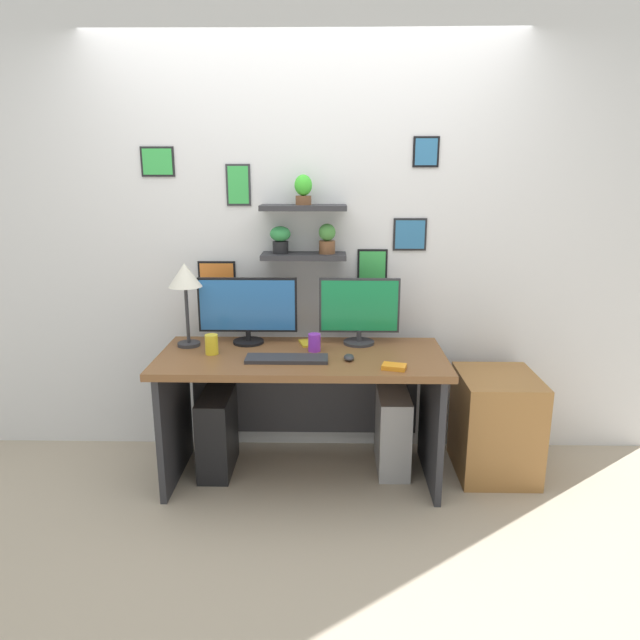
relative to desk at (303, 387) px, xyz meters
name	(u,v)px	position (x,y,z in m)	size (l,w,h in m)	color
ground_plane	(303,476)	(0.00, -0.05, -0.54)	(8.00, 8.00, 0.00)	tan
back_wall_assembly	(305,236)	(0.00, 0.38, 0.81)	(4.40, 0.24, 2.70)	silver
desk	(303,387)	(0.00, 0.00, 0.00)	(1.59, 0.68, 0.75)	brown
monitor_left	(248,309)	(-0.33, 0.16, 0.42)	(0.58, 0.18, 0.39)	black
monitor_right	(359,310)	(0.33, 0.16, 0.41)	(0.47, 0.18, 0.39)	#2D2D33
keyboard	(287,359)	(-0.07, -0.16, 0.22)	(0.44, 0.14, 0.02)	#2D2D33
computer_mouse	(349,357)	(0.26, -0.15, 0.23)	(0.06, 0.09, 0.03)	#2D2D33
desk_lamp	(185,281)	(-0.66, 0.10, 0.60)	(0.19, 0.19, 0.48)	#2D2D33
cell_phone	(307,343)	(0.02, 0.14, 0.22)	(0.07, 0.14, 0.01)	yellow
pen_cup	(314,343)	(0.07, 0.01, 0.26)	(0.07, 0.07, 0.10)	purple
scissors_tray	(394,367)	(0.49, -0.29, 0.22)	(0.12, 0.08, 0.02)	orange
water_cup	(212,344)	(-0.50, -0.05, 0.27)	(0.07, 0.07, 0.11)	yellow
drawer_cabinet	(495,424)	(1.13, 0.03, -0.24)	(0.44, 0.50, 0.60)	#9E6B38
computer_tower_left	(217,433)	(-0.51, 0.02, -0.30)	(0.18, 0.40, 0.48)	black
computer_tower_right	(392,431)	(0.53, 0.06, -0.30)	(0.18, 0.40, 0.48)	#99999E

